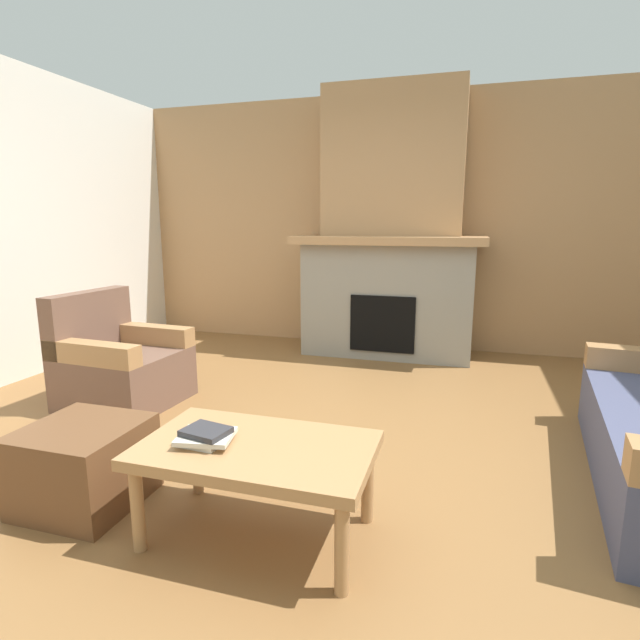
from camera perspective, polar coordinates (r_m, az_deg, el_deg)
ground at (r=2.96m, az=-0.55°, el=-16.27°), size 9.00×9.00×0.00m
wall_back_wood_panel at (r=5.56m, az=8.79°, el=10.93°), size 6.00×0.12×2.70m
fireplace at (r=5.19m, az=8.14°, el=8.88°), size 1.90×0.82×2.70m
armchair at (r=4.07m, az=-22.13°, el=-4.89°), size 0.80×0.80×0.85m
coffee_table at (r=2.22m, az=-7.31°, el=-15.31°), size 1.00×0.60×0.43m
ottoman at (r=2.77m, az=-25.56°, el=-14.84°), size 0.52×0.52×0.40m
book_stack_near_edge at (r=2.23m, az=-13.14°, el=-12.91°), size 0.26×0.23×0.07m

